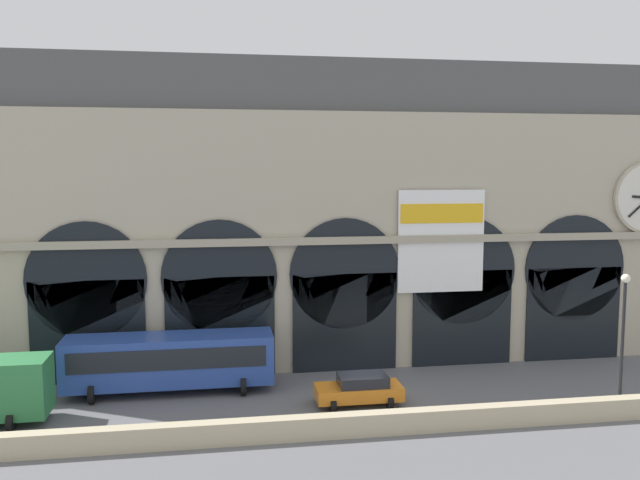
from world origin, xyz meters
TOP-DOWN VIEW (x-y plane):
  - ground_plane at (0.00, 0.00)m, footprint 200.00×200.00m
  - quay_parapet_wall at (0.00, -4.62)m, footprint 90.00×0.70m
  - station_building at (0.03, 7.87)m, footprint 45.14×6.16m
  - bus_midwest at (-10.02, 2.62)m, footprint 11.00×3.25m
  - car_center at (-0.37, -0.77)m, footprint 4.40×2.22m
  - street_lamp_quayside at (12.10, -3.82)m, footprint 0.44×0.44m

SIDE VIEW (x-z plane):
  - ground_plane at x=0.00m, z-range 0.00..0.00m
  - quay_parapet_wall at x=0.00m, z-range 0.00..1.03m
  - car_center at x=-0.37m, z-range 0.03..1.58m
  - bus_midwest at x=-10.02m, z-range 0.23..3.33m
  - street_lamp_quayside at x=12.10m, z-range 0.96..7.86m
  - station_building at x=0.03m, z-range -0.21..18.15m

